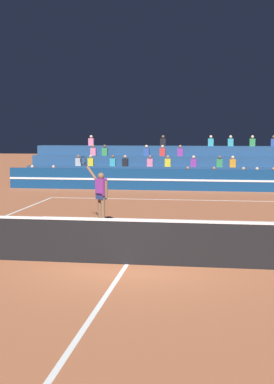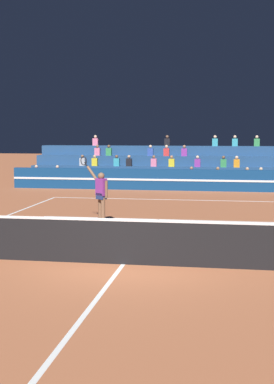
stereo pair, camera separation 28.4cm
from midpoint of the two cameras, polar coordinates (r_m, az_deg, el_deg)
ground_plane at (r=12.36m, az=-0.81°, el=-7.73°), size 120.00×120.00×0.00m
court_lines at (r=12.36m, az=-0.81°, el=-7.71°), size 11.10×23.90×0.01m
tennis_net at (r=12.24m, az=-0.81°, el=-5.26°), size 12.00×0.10×1.10m
sponsor_banner_wall at (r=27.74m, az=4.90°, el=1.29°), size 18.00×0.26×1.10m
bleacher_stand at (r=30.87m, az=5.36°, el=2.33°), size 17.44×3.80×2.83m
tennis_player at (r=17.48m, az=-3.43°, el=-0.30°), size 1.14×0.87×2.28m
tennis_ball at (r=14.82m, az=7.83°, el=-5.27°), size 0.07×0.07×0.07m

